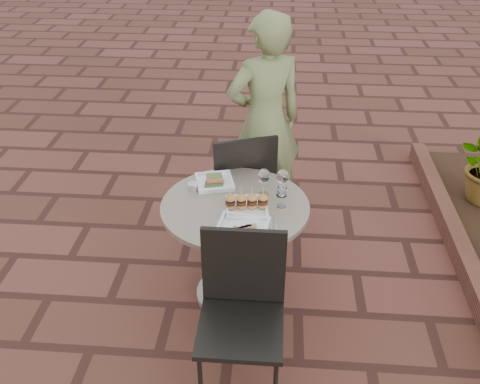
# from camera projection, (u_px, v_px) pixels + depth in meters

# --- Properties ---
(ground) EXTENTS (60.00, 60.00, 0.00)m
(ground) POSITION_uv_depth(u_px,v_px,m) (239.00, 267.00, 3.85)
(ground) COLOR brown
(ground) RESTS_ON ground
(cafe_table) EXTENTS (0.90, 0.90, 0.73)m
(cafe_table) POSITION_uv_depth(u_px,v_px,m) (235.00, 237.00, 3.35)
(cafe_table) COLOR gray
(cafe_table) RESTS_ON ground
(chair_far) EXTENTS (0.56, 0.56, 0.93)m
(chair_far) POSITION_uv_depth(u_px,v_px,m) (242.00, 181.00, 3.80)
(chair_far) COLOR black
(chair_far) RESTS_ON ground
(chair_near) EXTENTS (0.44, 0.44, 0.93)m
(chair_near) POSITION_uv_depth(u_px,v_px,m) (242.00, 301.00, 2.78)
(chair_near) COLOR black
(chair_near) RESTS_ON ground
(diner) EXTENTS (0.71, 0.61, 1.65)m
(diner) POSITION_uv_depth(u_px,v_px,m) (265.00, 122.00, 4.00)
(diner) COLOR #636D3C
(diner) RESTS_ON ground
(plate_salmon) EXTENTS (0.28, 0.28, 0.06)m
(plate_salmon) POSITION_uv_depth(u_px,v_px,m) (215.00, 181.00, 3.41)
(plate_salmon) COLOR white
(plate_salmon) RESTS_ON cafe_table
(plate_sliders) EXTENTS (0.27, 0.27, 0.16)m
(plate_sliders) POSITION_uv_depth(u_px,v_px,m) (247.00, 204.00, 3.15)
(plate_sliders) COLOR white
(plate_sliders) RESTS_ON cafe_table
(plate_tuna) EXTENTS (0.32, 0.32, 0.03)m
(plate_tuna) POSITION_uv_depth(u_px,v_px,m) (242.00, 230.00, 2.97)
(plate_tuna) COLOR white
(plate_tuna) RESTS_ON cafe_table
(wine_glass_right) EXTENTS (0.06, 0.06, 0.15)m
(wine_glass_right) POSITION_uv_depth(u_px,v_px,m) (282.00, 191.00, 3.15)
(wine_glass_right) COLOR white
(wine_glass_right) RESTS_ON cafe_table
(wine_glass_mid) EXTENTS (0.08, 0.08, 0.18)m
(wine_glass_mid) POSITION_uv_depth(u_px,v_px,m) (264.00, 177.00, 3.24)
(wine_glass_mid) COLOR white
(wine_glass_mid) RESTS_ON cafe_table
(wine_glass_far) EXTENTS (0.08, 0.08, 0.18)m
(wine_glass_far) POSITION_uv_depth(u_px,v_px,m) (283.00, 177.00, 3.24)
(wine_glass_far) COLOR white
(wine_glass_far) RESTS_ON cafe_table
(steel_ramekin) EXTENTS (0.08, 0.08, 0.05)m
(steel_ramekin) POSITION_uv_depth(u_px,v_px,m) (193.00, 187.00, 3.35)
(steel_ramekin) COLOR silver
(steel_ramekin) RESTS_ON cafe_table
(cutlery_set) EXTENTS (0.10, 0.21, 0.00)m
(cutlery_set) POSITION_uv_depth(u_px,v_px,m) (272.00, 224.00, 3.04)
(cutlery_set) COLOR silver
(cutlery_set) RESTS_ON cafe_table
(planter_curb) EXTENTS (0.12, 3.00, 0.15)m
(planter_curb) POSITION_uv_depth(u_px,v_px,m) (457.00, 244.00, 3.96)
(planter_curb) COLOR brown
(planter_curb) RESTS_ON ground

